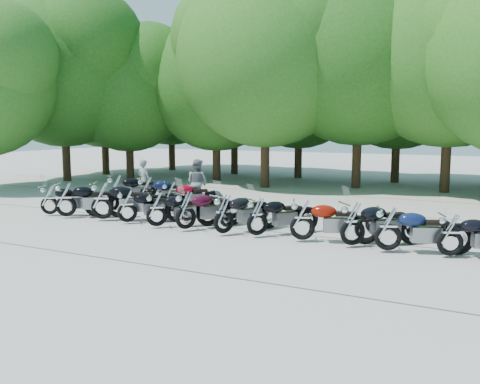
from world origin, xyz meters
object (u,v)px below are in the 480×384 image
at_px(motorcycle_7, 257,215).
at_px(motorcycle_14, 147,191).
at_px(motorcycle_8, 303,218).
at_px(rider_0, 144,180).
at_px(motorcycle_5, 186,209).
at_px(motorcycle_13, 116,189).
at_px(motorcycle_0, 49,199).
at_px(motorcycle_1, 66,198).
at_px(motorcycle_15, 171,195).
at_px(motorcycle_4, 157,208).
at_px(rider_1, 197,183).
at_px(motorcycle_6, 224,212).
at_px(motorcycle_10, 388,227).
at_px(motorcycle_9, 353,222).
at_px(motorcycle_3, 127,205).
at_px(motorcycle_2, 102,199).
at_px(motorcycle_11, 451,233).

xyz_separation_m(motorcycle_7, motorcycle_14, (-5.72, 2.59, 0.05)).
bearing_deg(motorcycle_8, rider_0, 43.46).
xyz_separation_m(motorcycle_5, motorcycle_13, (-4.84, 2.64, 0.03)).
bearing_deg(motorcycle_0, motorcycle_13, -41.08).
relative_size(motorcycle_1, motorcycle_15, 1.11).
relative_size(motorcycle_7, motorcycle_14, 0.93).
bearing_deg(motorcycle_0, motorcycle_4, -117.71).
height_order(motorcycle_14, rider_1, rider_1).
relative_size(motorcycle_0, motorcycle_14, 0.90).
xyz_separation_m(motorcycle_5, motorcycle_6, (1.28, -0.02, -0.00)).
height_order(motorcycle_10, motorcycle_13, motorcycle_13).
height_order(motorcycle_0, motorcycle_4, motorcycle_4).
relative_size(motorcycle_0, motorcycle_4, 0.98).
distance_m(motorcycle_4, motorcycle_9, 5.85).
bearing_deg(motorcycle_8, motorcycle_6, 74.75).
distance_m(motorcycle_3, motorcycle_9, 7.07).
distance_m(motorcycle_8, rider_0, 9.18).
xyz_separation_m(motorcycle_13, rider_1, (2.71, 1.43, 0.22)).
height_order(motorcycle_5, rider_0, rider_0).
relative_size(motorcycle_3, motorcycle_15, 0.99).
distance_m(motorcycle_1, motorcycle_13, 2.71).
distance_m(motorcycle_15, rider_1, 1.50).
distance_m(motorcycle_1, rider_0, 4.27).
height_order(motorcycle_4, motorcycle_6, motorcycle_6).
bearing_deg(motorcycle_10, motorcycle_14, 52.95).
height_order(motorcycle_5, rider_1, rider_1).
bearing_deg(motorcycle_7, motorcycle_9, -141.22).
relative_size(motorcycle_0, motorcycle_10, 0.94).
height_order(motorcycle_0, motorcycle_5, motorcycle_5).
relative_size(motorcycle_6, motorcycle_13, 0.96).
relative_size(motorcycle_4, motorcycle_5, 0.93).
bearing_deg(motorcycle_14, motorcycle_4, -163.81).
bearing_deg(motorcycle_4, motorcycle_2, 45.63).
height_order(motorcycle_15, rider_0, rider_0).
height_order(motorcycle_9, motorcycle_11, motorcycle_9).
height_order(motorcycle_4, motorcycle_10, motorcycle_10).
height_order(motorcycle_7, motorcycle_8, motorcycle_8).
bearing_deg(motorcycle_7, motorcycle_2, 39.13).
xyz_separation_m(motorcycle_2, motorcycle_9, (8.08, 0.09, -0.07)).
height_order(motorcycle_11, rider_1, rider_1).
xyz_separation_m(motorcycle_15, rider_1, (0.21, 1.46, 0.30)).
distance_m(motorcycle_13, rider_0, 1.58).
height_order(motorcycle_6, rider_1, rider_1).
bearing_deg(motorcycle_15, motorcycle_9, -144.59).
relative_size(motorcycle_1, motorcycle_14, 1.01).
relative_size(motorcycle_0, motorcycle_9, 0.91).
bearing_deg(motorcycle_7, rider_0, 8.23).
relative_size(motorcycle_1, motorcycle_5, 1.03).
height_order(motorcycle_7, motorcycle_9, motorcycle_9).
xyz_separation_m(motorcycle_6, motorcycle_10, (4.47, 0.07, -0.02)).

